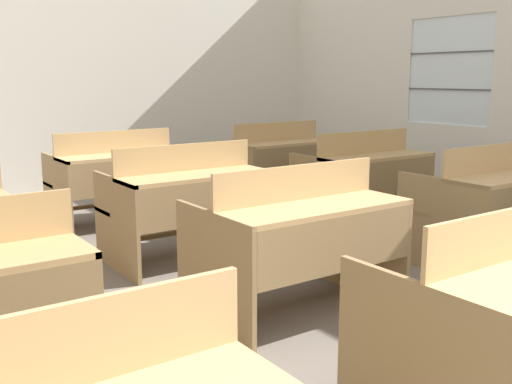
# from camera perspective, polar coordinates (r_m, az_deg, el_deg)

# --- Properties ---
(wall_back) EXTENTS (7.23, 0.06, 3.06)m
(wall_back) POSITION_cam_1_polar(r_m,az_deg,el_deg) (7.44, -18.50, 11.33)
(wall_back) COLOR white
(wall_back) RESTS_ON ground_plane
(bench_second_center) EXTENTS (1.15, 0.79, 0.90)m
(bench_second_center) POSITION_cam_1_polar(r_m,az_deg,el_deg) (3.53, 4.08, -4.44)
(bench_second_center) COLOR #96774D
(bench_second_center) RESTS_ON ground_plane
(bench_second_right) EXTENTS (1.15, 0.79, 0.90)m
(bench_second_right) POSITION_cam_1_polar(r_m,az_deg,el_deg) (4.91, 21.53, -0.82)
(bench_second_right) COLOR #997A50
(bench_second_right) RESTS_ON ground_plane
(bench_third_center) EXTENTS (1.15, 0.79, 0.90)m
(bench_third_center) POSITION_cam_1_polar(r_m,az_deg,el_deg) (4.63, -6.61, -0.80)
(bench_third_center) COLOR #95774D
(bench_third_center) RESTS_ON ground_plane
(bench_third_right) EXTENTS (1.15, 0.79, 0.90)m
(bench_third_right) POSITION_cam_1_polar(r_m,az_deg,el_deg) (5.78, 10.29, 1.44)
(bench_third_right) COLOR olive
(bench_third_right) RESTS_ON ground_plane
(bench_back_center) EXTENTS (1.15, 0.79, 0.90)m
(bench_back_center) POSITION_cam_1_polar(r_m,az_deg,el_deg) (5.87, -13.13, 1.47)
(bench_back_center) COLOR #9A7B51
(bench_back_center) RESTS_ON ground_plane
(bench_back_right) EXTENTS (1.15, 0.79, 0.90)m
(bench_back_right) POSITION_cam_1_polar(r_m,az_deg,el_deg) (6.80, 2.02, 3.01)
(bench_back_right) COLOR #94764B
(bench_back_right) RESTS_ON ground_plane
(wastepaper_bin) EXTENTS (0.26, 0.26, 0.32)m
(wastepaper_bin) POSITION_cam_1_polar(r_m,az_deg,el_deg) (8.30, 6.64, 2.23)
(wastepaper_bin) COLOR #1E6B33
(wastepaper_bin) RESTS_ON ground_plane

